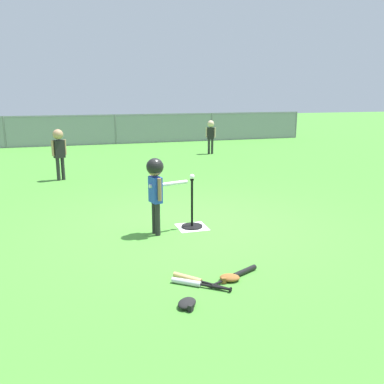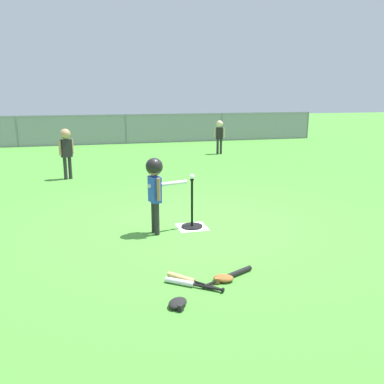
# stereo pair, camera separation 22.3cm
# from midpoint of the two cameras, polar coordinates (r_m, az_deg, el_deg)

# --- Properties ---
(ground_plane) EXTENTS (60.00, 60.00, 0.00)m
(ground_plane) POSITION_cam_midpoint_polar(r_m,az_deg,el_deg) (6.32, 1.67, -4.64)
(ground_plane) COLOR #478C33
(home_plate) EXTENTS (0.44, 0.44, 0.01)m
(home_plate) POSITION_cam_midpoint_polar(r_m,az_deg,el_deg) (6.22, 1.03, -4.90)
(home_plate) COLOR white
(home_plate) RESTS_ON ground_plane
(batting_tee) EXTENTS (0.32, 0.32, 0.75)m
(batting_tee) POSITION_cam_midpoint_polar(r_m,az_deg,el_deg) (6.18, 1.04, -3.84)
(batting_tee) COLOR black
(batting_tee) RESTS_ON ground_plane
(baseball_on_tee) EXTENTS (0.07, 0.07, 0.07)m
(baseball_on_tee) POSITION_cam_midpoint_polar(r_m,az_deg,el_deg) (6.01, 1.06, 2.16)
(baseball_on_tee) COLOR white
(baseball_on_tee) RESTS_ON batting_tee
(batter_child) EXTENTS (0.62, 0.31, 1.11)m
(batter_child) POSITION_cam_midpoint_polar(r_m,az_deg,el_deg) (5.75, -4.06, 1.63)
(batter_child) COLOR #262626
(batter_child) RESTS_ON ground_plane
(fielder_deep_center) EXTENTS (0.31, 0.22, 1.10)m
(fielder_deep_center) POSITION_cam_midpoint_polar(r_m,az_deg,el_deg) (13.53, 4.33, 8.27)
(fielder_deep_center) COLOR #262626
(fielder_deep_center) RESTS_ON ground_plane
(fielder_deep_left) EXTENTS (0.32, 0.23, 1.18)m
(fielder_deep_left) POSITION_cam_midpoint_polar(r_m,az_deg,el_deg) (9.90, -16.53, 6.03)
(fielder_deep_left) COLOR #262626
(fielder_deep_left) RESTS_ON ground_plane
(spare_bat_silver) EXTENTS (0.56, 0.44, 0.06)m
(spare_bat_silver) POSITION_cam_midpoint_polar(r_m,az_deg,el_deg) (4.42, 0.56, -12.58)
(spare_bat_silver) COLOR silver
(spare_bat_silver) RESTS_ON ground_plane
(spare_bat_wood) EXTENTS (0.51, 0.56, 0.06)m
(spare_bat_wood) POSITION_cam_midpoint_polar(r_m,az_deg,el_deg) (4.50, 0.72, -12.10)
(spare_bat_wood) COLOR #DBB266
(spare_bat_wood) RESTS_ON ground_plane
(spare_bat_black) EXTENTS (0.66, 0.36, 0.06)m
(spare_bat_black) POSITION_cam_midpoint_polar(r_m,az_deg,el_deg) (4.66, 7.34, -11.27)
(spare_bat_black) COLOR black
(spare_bat_black) RESTS_ON ground_plane
(glove_by_plate) EXTENTS (0.27, 0.27, 0.07)m
(glove_by_plate) POSITION_cam_midpoint_polar(r_m,az_deg,el_deg) (4.04, -0.36, -15.25)
(glove_by_plate) COLOR black
(glove_by_plate) RESTS_ON ground_plane
(glove_near_bats) EXTENTS (0.26, 0.22, 0.07)m
(glove_near_bats) POSITION_cam_midpoint_polar(r_m,az_deg,el_deg) (4.54, 5.81, -11.89)
(glove_near_bats) COLOR brown
(glove_near_bats) RESTS_ON ground_plane
(outfield_fence) EXTENTS (16.06, 0.06, 1.15)m
(outfield_fence) POSITION_cam_midpoint_polar(r_m,az_deg,el_deg) (16.47, -8.84, 8.81)
(outfield_fence) COLOR slate
(outfield_fence) RESTS_ON ground_plane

